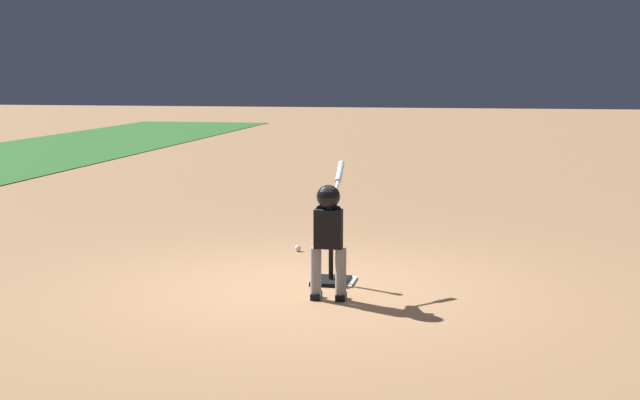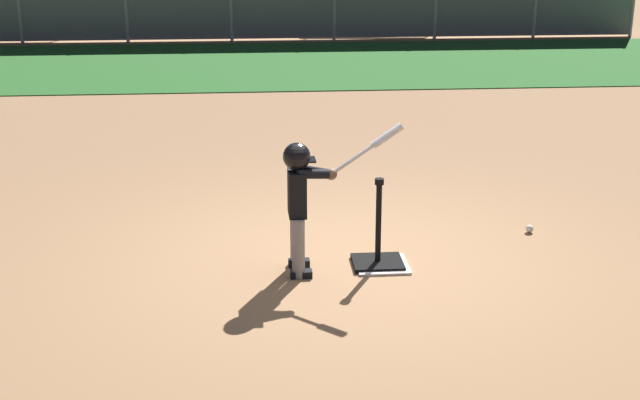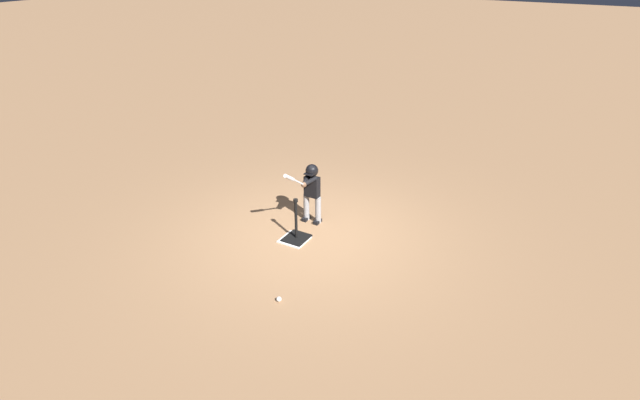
# 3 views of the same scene
# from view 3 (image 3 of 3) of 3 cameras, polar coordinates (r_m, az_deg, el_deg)

# --- Properties ---
(ground_plane) EXTENTS (90.00, 90.00, 0.00)m
(ground_plane) POSITION_cam_3_polar(r_m,az_deg,el_deg) (8.64, -0.89, -4.03)
(ground_plane) COLOR #99704C
(home_plate) EXTENTS (0.44, 0.44, 0.02)m
(home_plate) POSITION_cam_3_polar(r_m,az_deg,el_deg) (8.51, -2.94, -4.52)
(home_plate) COLOR white
(home_plate) RESTS_ON ground_plane
(batting_tee) EXTENTS (0.42, 0.38, 0.77)m
(batting_tee) POSITION_cam_3_polar(r_m,az_deg,el_deg) (8.47, -2.72, -3.87)
(batting_tee) COLOR black
(batting_tee) RESTS_ON ground_plane
(batter_child) EXTENTS (0.98, 0.35, 1.26)m
(batter_child) POSITION_cam_3_polar(r_m,az_deg,el_deg) (8.72, -1.04, 1.55)
(batter_child) COLOR gray
(batter_child) RESTS_ON ground_plane
(baseball) EXTENTS (0.07, 0.07, 0.07)m
(baseball) POSITION_cam_3_polar(r_m,az_deg,el_deg) (7.15, -4.72, -11.22)
(baseball) COLOR white
(baseball) RESTS_ON ground_plane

